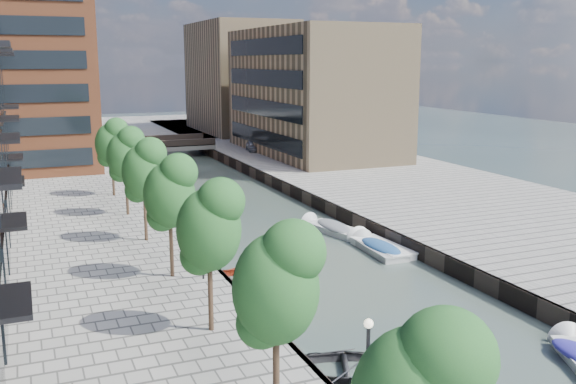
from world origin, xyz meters
TOP-DOWN VIEW (x-y plane):
  - water at (0.00, 40.00)m, footprint 300.00×300.00m
  - quay_right at (16.00, 40.00)m, footprint 20.00×140.00m
  - quay_wall_left at (-6.10, 40.00)m, footprint 0.25×140.00m
  - quay_wall_right at (6.10, 40.00)m, footprint 0.25×140.00m
  - far_closure at (0.00, 100.00)m, footprint 80.00×40.00m
  - tan_block_near at (16.00, 62.00)m, footprint 12.00×25.00m
  - tan_block_far at (16.00, 88.00)m, footprint 12.00×20.00m
  - bridge at (0.00, 72.00)m, footprint 13.00×6.00m
  - tree_1 at (-8.50, 11.00)m, footprint 2.50×2.50m
  - tree_2 at (-8.50, 18.00)m, footprint 2.50×2.50m
  - tree_3 at (-8.50, 25.00)m, footprint 2.50×2.50m
  - tree_4 at (-8.50, 32.00)m, footprint 2.50×2.50m
  - tree_5 at (-8.50, 39.00)m, footprint 2.50×2.50m
  - tree_6 at (-8.50, 46.00)m, footprint 2.50×2.50m
  - lamp_0 at (-7.20, 8.00)m, footprint 0.24×0.24m
  - lamp_1 at (-7.20, 24.00)m, footprint 0.24×0.24m
  - lamp_2 at (-7.20, 40.00)m, footprint 0.24×0.24m
  - sloop_1 at (-4.09, 14.33)m, footprint 5.73×4.99m
  - sloop_2 at (-4.29, 25.60)m, footprint 5.26×4.15m
  - sloop_3 at (-4.01, 23.16)m, footprint 5.39×4.11m
  - sloop_4 at (-4.79, 41.49)m, footprint 4.84×4.27m
  - motorboat_2 at (4.88, 28.14)m, footprint 2.11×5.25m
  - motorboat_3 at (4.67, 27.65)m, footprint 1.90×4.84m
  - motorboat_4 at (4.07, 33.05)m, footprint 2.88×5.15m
  - car at (10.14, 65.78)m, footprint 2.00×3.76m

SIDE VIEW (x-z plane):
  - water at x=0.00m, z-range 0.00..0.00m
  - sloop_1 at x=-4.09m, z-range -0.50..0.50m
  - sloop_2 at x=-4.29m, z-range -0.49..0.49m
  - sloop_3 at x=-4.01m, z-range -0.52..0.52m
  - sloop_4 at x=-4.79m, z-range -0.42..0.42m
  - motorboat_2 at x=4.88m, z-range -0.76..0.96m
  - motorboat_3 at x=4.67m, z-range -0.60..0.99m
  - motorboat_4 at x=4.07m, z-range -0.62..1.01m
  - quay_right at x=16.00m, z-range 0.00..1.00m
  - quay_wall_left at x=-6.10m, z-range 0.00..1.00m
  - quay_wall_right at x=6.10m, z-range 0.00..1.00m
  - far_closure at x=0.00m, z-range 0.00..1.00m
  - bridge at x=0.00m, z-range 0.74..2.04m
  - car at x=10.14m, z-range 1.00..2.22m
  - lamp_0 at x=-7.20m, z-range 1.45..5.57m
  - lamp_1 at x=-7.20m, z-range 1.45..5.57m
  - lamp_2 at x=-7.20m, z-range 1.45..5.57m
  - tree_1 at x=-8.50m, z-range 2.33..8.28m
  - tree_2 at x=-8.50m, z-range 2.33..8.28m
  - tree_3 at x=-8.50m, z-range 2.33..8.28m
  - tree_4 at x=-8.50m, z-range 2.33..8.28m
  - tree_5 at x=-8.50m, z-range 2.33..8.28m
  - tree_6 at x=-8.50m, z-range 2.33..8.28m
  - tan_block_near at x=16.00m, z-range 1.00..15.00m
  - tan_block_far at x=16.00m, z-range 1.00..17.00m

